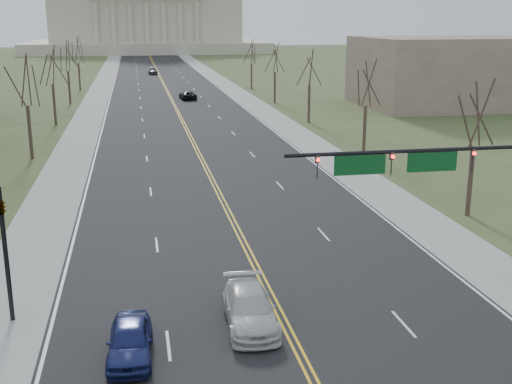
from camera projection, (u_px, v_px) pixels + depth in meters
name	position (u px, v px, depth m)	size (l,w,h in m)	color
road	(165.00, 87.00, 121.34)	(20.00, 380.00, 0.01)	black
sidewalk_left	(101.00, 89.00, 119.18)	(4.00, 380.00, 0.03)	gray
sidewalk_right	(228.00, 86.00, 123.48)	(4.00, 380.00, 0.03)	gray
center_line	(165.00, 87.00, 121.33)	(0.42, 380.00, 0.01)	gold
edge_line_left	(113.00, 88.00, 119.58)	(0.15, 380.00, 0.01)	silver
edge_line_right	(217.00, 86.00, 123.09)	(0.15, 380.00, 0.01)	silver
capitol	(146.00, 14.00, 250.30)	(90.00, 60.00, 50.00)	beige
signal_mast	(430.00, 172.00, 29.65)	(12.12, 0.44, 7.20)	black
signal_left	(4.00, 239.00, 26.79)	(0.32, 0.36, 6.00)	black
tree_r_0	(476.00, 117.00, 40.84)	(3.74, 3.74, 8.50)	#382B21
tree_r_1	(366.00, 86.00, 59.81)	(3.74, 3.74, 8.50)	#382B21
tree_l_1	(25.00, 84.00, 57.95)	(3.96, 3.96, 9.00)	#382B21
tree_r_2	(310.00, 70.00, 78.78)	(3.74, 3.74, 8.50)	#382B21
tree_l_2	(51.00, 68.00, 76.91)	(3.96, 3.96, 9.00)	#382B21
tree_r_3	(275.00, 60.00, 97.74)	(3.74, 3.74, 8.50)	#382B21
tree_l_3	(67.00, 58.00, 95.88)	(3.96, 3.96, 9.00)	#382B21
tree_r_4	(252.00, 53.00, 116.71)	(3.74, 3.74, 8.50)	#382B21
tree_l_4	(78.00, 51.00, 114.85)	(3.96, 3.96, 9.00)	#382B21
bldg_right_mass	(448.00, 72.00, 94.95)	(25.00, 20.00, 10.00)	#765F54
car_sb_inner_second	(250.00, 309.00, 27.15)	(2.08, 5.11, 1.48)	silver
car_sb_outer_second	(130.00, 341.00, 24.52)	(1.68, 4.17, 1.42)	navy
car_far_nb	(188.00, 95.00, 103.32)	(2.28, 4.95, 1.38)	black
car_far_sb	(153.00, 71.00, 149.25)	(1.95, 4.85, 1.65)	#4D4E54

